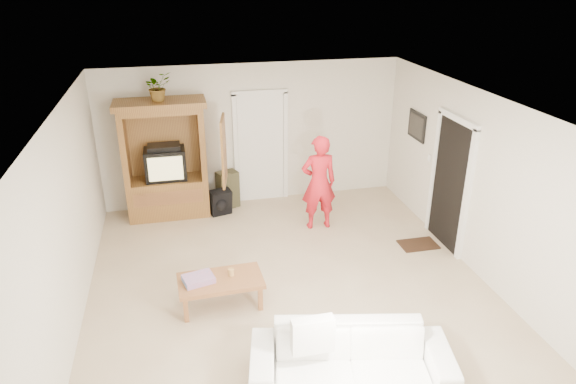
# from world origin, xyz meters

# --- Properties ---
(floor) EXTENTS (6.00, 6.00, 0.00)m
(floor) POSITION_xyz_m (0.00, 0.00, 0.00)
(floor) COLOR tan
(floor) RESTS_ON ground
(ceiling) EXTENTS (6.00, 6.00, 0.00)m
(ceiling) POSITION_xyz_m (0.00, 0.00, 2.60)
(ceiling) COLOR white
(ceiling) RESTS_ON floor
(wall_back) EXTENTS (5.50, 0.00, 5.50)m
(wall_back) POSITION_xyz_m (0.00, 3.00, 1.30)
(wall_back) COLOR silver
(wall_back) RESTS_ON floor
(wall_front) EXTENTS (5.50, 0.00, 5.50)m
(wall_front) POSITION_xyz_m (0.00, -3.00, 1.30)
(wall_front) COLOR silver
(wall_front) RESTS_ON floor
(wall_left) EXTENTS (0.00, 6.00, 6.00)m
(wall_left) POSITION_xyz_m (-2.75, 0.00, 1.30)
(wall_left) COLOR silver
(wall_left) RESTS_ON floor
(wall_right) EXTENTS (0.00, 6.00, 6.00)m
(wall_right) POSITION_xyz_m (2.75, 0.00, 1.30)
(wall_right) COLOR silver
(wall_right) RESTS_ON floor
(armoire) EXTENTS (1.82, 1.14, 2.10)m
(armoire) POSITION_xyz_m (-1.58, 2.66, 0.91)
(armoire) COLOR brown
(armoire) RESTS_ON floor
(door_back) EXTENTS (0.85, 0.05, 2.04)m
(door_back) POSITION_xyz_m (0.15, 2.97, 1.02)
(door_back) COLOR white
(door_back) RESTS_ON floor
(doorway_right) EXTENTS (0.05, 0.90, 2.04)m
(doorway_right) POSITION_xyz_m (2.73, 0.60, 1.02)
(doorway_right) COLOR black
(doorway_right) RESTS_ON floor
(framed_picture) EXTENTS (0.03, 0.60, 0.48)m
(framed_picture) POSITION_xyz_m (2.73, 1.90, 1.60)
(framed_picture) COLOR black
(framed_picture) RESTS_ON wall_right
(doormat) EXTENTS (0.60, 0.40, 0.02)m
(doormat) POSITION_xyz_m (2.30, 0.60, 0.01)
(doormat) COLOR #382316
(doormat) RESTS_ON floor
(plant) EXTENTS (0.56, 0.54, 0.47)m
(plant) POSITION_xyz_m (-1.60, 2.63, 2.34)
(plant) COLOR #4C7238
(plant) RESTS_ON armoire
(man) EXTENTS (0.60, 0.40, 1.64)m
(man) POSITION_xyz_m (0.89, 1.59, 0.82)
(man) COLOR red
(man) RESTS_ON floor
(sofa) EXTENTS (2.25, 1.25, 0.62)m
(sofa) POSITION_xyz_m (0.22, -2.02, 0.31)
(sofa) COLOR white
(sofa) RESTS_ON floor
(coffee_table) EXTENTS (1.12, 0.64, 0.41)m
(coffee_table) POSITION_xyz_m (-0.98, -0.30, 0.36)
(coffee_table) COLOR #A16037
(coffee_table) RESTS_ON floor
(towel) EXTENTS (0.44, 0.37, 0.08)m
(towel) POSITION_xyz_m (-1.26, -0.30, 0.45)
(towel) COLOR #FF546C
(towel) RESTS_ON coffee_table
(candle) EXTENTS (0.08, 0.08, 0.10)m
(candle) POSITION_xyz_m (-0.83, -0.25, 0.46)
(candle) COLOR tan
(candle) RESTS_ON coffee_table
(backpack_black) EXTENTS (0.41, 0.31, 0.46)m
(backpack_black) POSITION_xyz_m (-0.70, 2.45, 0.23)
(backpack_black) COLOR black
(backpack_black) RESTS_ON floor
(backpack_olive) EXTENTS (0.44, 0.38, 0.69)m
(backpack_olive) POSITION_xyz_m (-0.53, 2.75, 0.35)
(backpack_olive) COLOR #47442B
(backpack_olive) RESTS_ON floor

